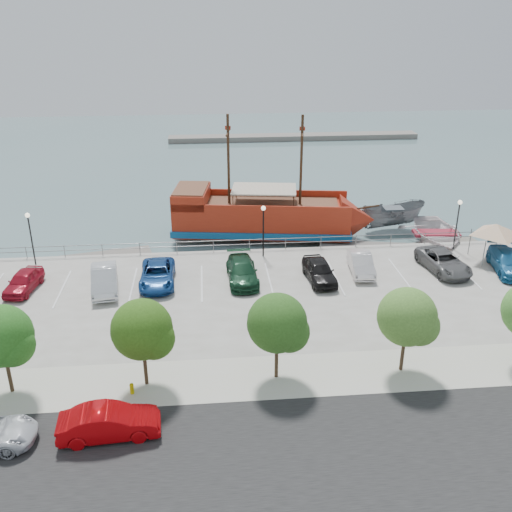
{
  "coord_description": "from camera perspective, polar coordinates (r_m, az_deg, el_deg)",
  "views": [
    {
      "loc": [
        -4.48,
        -35.71,
        18.56
      ],
      "look_at": [
        -1.0,
        2.0,
        2.0
      ],
      "focal_mm": 40.0,
      "sensor_mm": 36.0,
      "label": 1
    }
  ],
  "objects": [
    {
      "name": "speedboat",
      "position": [
        53.35,
        17.54,
        1.91
      ],
      "size": [
        6.37,
        8.42,
        1.64
      ],
      "primitive_type": "imported",
      "rotation": [
        0.0,
        0.0,
        -0.09
      ],
      "color": "white",
      "rests_on": "ground"
    },
    {
      "name": "parked_car_h",
      "position": [
        47.45,
        23.89,
        -0.54
      ],
      "size": [
        3.03,
        5.6,
        1.54
      ],
      "primitive_type": "imported",
      "rotation": [
        0.0,
        0.0,
        -0.17
      ],
      "color": "#1D6295",
      "rests_on": "land_slab"
    },
    {
      "name": "dock_west",
      "position": [
        49.65,
        -14.78,
        -0.14
      ],
      "size": [
        7.84,
        3.8,
        0.43
      ],
      "primitive_type": "cube",
      "rotation": [
        0.0,
        0.0,
        0.23
      ],
      "color": "slate",
      "rests_on": "ground"
    },
    {
      "name": "pirate_ship",
      "position": [
        52.18,
        2.05,
        3.89
      ],
      "size": [
        18.8,
        7.54,
        11.72
      ],
      "rotation": [
        0.0,
        0.0,
        -0.14
      ],
      "color": "#9D2411",
      "rests_on": "ground"
    },
    {
      "name": "canopy_tent",
      "position": [
        48.21,
        22.96,
        2.96
      ],
      "size": [
        4.37,
        4.37,
        3.54
      ],
      "rotation": [
        0.0,
        0.0,
        -0.03
      ],
      "color": "slate",
      "rests_on": "land_slab"
    },
    {
      "name": "far_shore",
      "position": [
        93.84,
        3.79,
        11.79
      ],
      "size": [
        40.0,
        3.0,
        0.8
      ],
      "primitive_type": "cube",
      "color": "slate",
      "rests_on": "ground"
    },
    {
      "name": "seawall_railing",
      "position": [
        47.31,
        0.56,
        1.21
      ],
      "size": [
        50.0,
        0.06,
        1.0
      ],
      "color": "slate",
      "rests_on": "land_slab"
    },
    {
      "name": "ground",
      "position": [
        40.96,
        1.66,
        -4.92
      ],
      "size": [
        160.0,
        160.0,
        0.0
      ],
      "primitive_type": "plane",
      "color": "slate"
    },
    {
      "name": "parked_car_e",
      "position": [
        42.17,
        6.36,
        -1.46
      ],
      "size": [
        2.22,
        4.77,
        1.58
      ],
      "primitive_type": "imported",
      "rotation": [
        0.0,
        0.0,
        0.08
      ],
      "color": "black",
      "rests_on": "land_slab"
    },
    {
      "name": "dock_east",
      "position": [
        53.2,
        18.29,
        1.01
      ],
      "size": [
        6.77,
        3.03,
        0.37
      ],
      "primitive_type": "cube",
      "rotation": [
        0.0,
        0.0,
        0.18
      ],
      "color": "slate",
      "rests_on": "ground"
    },
    {
      "name": "street",
      "position": [
        27.44,
        5.87,
        -19.08
      ],
      "size": [
        100.0,
        8.0,
        0.04
      ],
      "primitive_type": "cube",
      "color": "black",
      "rests_on": "land_slab"
    },
    {
      "name": "patrol_boat",
      "position": [
        55.7,
        13.46,
        3.74
      ],
      "size": [
        6.6,
        3.17,
        2.46
      ],
      "primitive_type": "imported",
      "rotation": [
        0.0,
        0.0,
        1.7
      ],
      "color": "slate",
      "rests_on": "ground"
    },
    {
      "name": "parked_car_d",
      "position": [
        41.9,
        -1.4,
        -1.53
      ],
      "size": [
        2.33,
        5.33,
        1.53
      ],
      "primitive_type": "imported",
      "rotation": [
        0.0,
        0.0,
        0.04
      ],
      "color": "#153B24",
      "rests_on": "land_slab"
    },
    {
      "name": "parked_car_f",
      "position": [
        43.93,
        10.45,
        -0.74
      ],
      "size": [
        1.91,
        4.57,
        1.47
      ],
      "primitive_type": "imported",
      "rotation": [
        0.0,
        0.0,
        -0.08
      ],
      "color": "silver",
      "rests_on": "land_slab"
    },
    {
      "name": "tree_d",
      "position": [
        30.06,
        2.41,
        -6.92
      ],
      "size": [
        3.3,
        3.2,
        5.0
      ],
      "color": "#473321",
      "rests_on": "sidewalk"
    },
    {
      "name": "street_sedan",
      "position": [
        28.54,
        -14.46,
        -15.83
      ],
      "size": [
        4.82,
        2.0,
        1.55
      ],
      "primitive_type": "imported",
      "rotation": [
        0.0,
        0.0,
        1.65
      ],
      "color": "#B4050A",
      "rests_on": "street"
    },
    {
      "name": "tree_c",
      "position": [
        30.03,
        -11.06,
        -7.43
      ],
      "size": [
        3.3,
        3.2,
        5.0
      ],
      "color": "#473321",
      "rests_on": "sidewalk"
    },
    {
      "name": "sidewalk",
      "position": [
        32.02,
        3.84,
        -11.84
      ],
      "size": [
        100.0,
        4.0,
        0.05
      ],
      "primitive_type": "cube",
      "color": "#BAB7A0",
      "rests_on": "land_slab"
    },
    {
      "name": "parked_car_c",
      "position": [
        42.06,
        -9.83,
        -1.83
      ],
      "size": [
        2.51,
        5.32,
        1.47
      ],
      "primitive_type": "imported",
      "rotation": [
        0.0,
        0.0,
        0.01
      ],
      "color": "navy",
      "rests_on": "land_slab"
    },
    {
      "name": "lamp_post_left",
      "position": [
        46.99,
        -21.68,
        2.48
      ],
      "size": [
        0.36,
        0.36,
        4.28
      ],
      "color": "black",
      "rests_on": "land_slab"
    },
    {
      "name": "tree_b",
      "position": [
        31.59,
        -23.89,
        -7.53
      ],
      "size": [
        3.3,
        3.2,
        5.0
      ],
      "color": "#473321",
      "rests_on": "sidewalk"
    },
    {
      "name": "lamp_post_mid",
      "position": [
        45.23,
        0.74,
        3.41
      ],
      "size": [
        0.36,
        0.36,
        4.28
      ],
      "color": "black",
      "rests_on": "land_slab"
    },
    {
      "name": "parked_car_a",
      "position": [
        43.74,
        -22.23,
        -2.34
      ],
      "size": [
        2.32,
        4.41,
        1.43
      ],
      "primitive_type": "imported",
      "rotation": [
        0.0,
        0.0,
        -0.16
      ],
      "color": "#A31324",
      "rests_on": "land_slab"
    },
    {
      "name": "dock_mid",
      "position": [
        50.75,
        10.66,
        0.78
      ],
      "size": [
        7.89,
        3.6,
        0.44
      ],
      "primitive_type": "cube",
      "rotation": [
        0.0,
        0.0,
        -0.19
      ],
      "color": "#66625D",
      "rests_on": "ground"
    },
    {
      "name": "fire_hydrant",
      "position": [
        31.14,
        -12.32,
        -12.79
      ],
      "size": [
        0.23,
        0.23,
        0.67
      ],
      "rotation": [
        0.0,
        0.0,
        -0.35
      ],
      "color": "#C0B304",
      "rests_on": "sidewalk"
    },
    {
      "name": "lamp_post_right",
      "position": [
        49.45,
        19.55,
        3.81
      ],
      "size": [
        0.36,
        0.36,
        4.28
      ],
      "color": "black",
      "rests_on": "land_slab"
    },
    {
      "name": "parked_car_g",
      "position": [
        45.79,
        18.24,
        -0.53
      ],
      "size": [
        3.23,
        5.67,
        1.49
      ],
      "primitive_type": "imported",
      "rotation": [
        0.0,
        0.0,
        0.15
      ],
      "color": "#606060",
      "rests_on": "land_slab"
    },
    {
      "name": "tree_e",
      "position": [
        31.67,
        15.14,
        -6.1
      ],
      "size": [
        3.3,
        3.2,
        5.0
      ],
      "color": "#473321",
      "rests_on": "sidewalk"
    },
    {
      "name": "parked_car_b",
      "position": [
        41.9,
        -14.92,
        -2.28
      ],
      "size": [
        2.47,
        5.23,
        1.66
      ],
      "primitive_type": "imported",
      "rotation": [
        0.0,
        0.0,
        0.15
      ],
      "color": "silver",
      "rests_on": "land_slab"
    }
  ]
}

